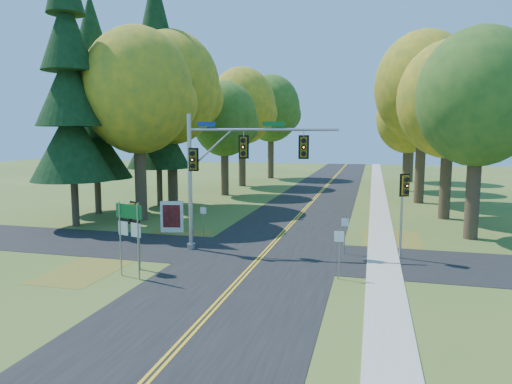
% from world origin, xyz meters
% --- Properties ---
extents(ground, '(160.00, 160.00, 0.00)m').
position_xyz_m(ground, '(0.00, 0.00, 0.00)').
color(ground, '#35561E').
rests_on(ground, ground).
extents(road_main, '(8.00, 160.00, 0.02)m').
position_xyz_m(road_main, '(0.00, 0.00, 0.01)').
color(road_main, black).
rests_on(road_main, ground).
extents(road_cross, '(60.00, 6.00, 0.02)m').
position_xyz_m(road_cross, '(0.00, 2.00, 0.01)').
color(road_cross, black).
rests_on(road_cross, ground).
extents(centerline_left, '(0.10, 160.00, 0.01)m').
position_xyz_m(centerline_left, '(-0.10, 0.00, 0.03)').
color(centerline_left, gold).
rests_on(centerline_left, road_main).
extents(centerline_right, '(0.10, 160.00, 0.01)m').
position_xyz_m(centerline_right, '(0.10, 0.00, 0.03)').
color(centerline_right, gold).
rests_on(centerline_right, road_main).
extents(sidewalk_east, '(1.60, 160.00, 0.06)m').
position_xyz_m(sidewalk_east, '(6.20, 0.00, 0.03)').
color(sidewalk_east, '#9E998E').
rests_on(sidewalk_east, ground).
extents(leaf_patch_w_near, '(4.00, 6.00, 0.00)m').
position_xyz_m(leaf_patch_w_near, '(-6.50, 4.00, 0.01)').
color(leaf_patch_w_near, olive).
rests_on(leaf_patch_w_near, ground).
extents(leaf_patch_e, '(3.50, 8.00, 0.00)m').
position_xyz_m(leaf_patch_e, '(6.80, 6.00, 0.01)').
color(leaf_patch_e, olive).
rests_on(leaf_patch_e, ground).
extents(leaf_patch_w_far, '(3.00, 5.00, 0.00)m').
position_xyz_m(leaf_patch_w_far, '(-7.50, -3.00, 0.01)').
color(leaf_patch_w_far, olive).
rests_on(leaf_patch_w_far, ground).
extents(tree_w_a, '(8.00, 8.00, 14.15)m').
position_xyz_m(tree_w_a, '(-11.13, 9.38, 9.49)').
color(tree_w_a, '#38281C').
rests_on(tree_w_a, ground).
extents(tree_e_a, '(7.20, 7.20, 12.73)m').
position_xyz_m(tree_e_a, '(11.57, 8.77, 8.53)').
color(tree_e_a, '#38281C').
rests_on(tree_e_a, ground).
extents(tree_w_b, '(8.60, 8.60, 15.38)m').
position_xyz_m(tree_w_b, '(-11.72, 16.29, 10.37)').
color(tree_w_b, '#38281C').
rests_on(tree_w_b, ground).
extents(tree_e_b, '(7.60, 7.60, 13.33)m').
position_xyz_m(tree_e_b, '(10.97, 15.58, 8.90)').
color(tree_e_b, '#38281C').
rests_on(tree_e_b, ground).
extents(tree_w_c, '(6.80, 6.80, 11.91)m').
position_xyz_m(tree_w_c, '(-9.54, 24.47, 7.94)').
color(tree_w_c, '#38281C').
rests_on(tree_w_c, ground).
extents(tree_e_c, '(8.80, 8.80, 15.79)m').
position_xyz_m(tree_e_c, '(9.88, 23.69, 10.66)').
color(tree_e_c, '#38281C').
rests_on(tree_e_c, ground).
extents(tree_w_d, '(8.20, 8.20, 14.56)m').
position_xyz_m(tree_w_d, '(-10.13, 33.18, 9.78)').
color(tree_w_d, '#38281C').
rests_on(tree_w_d, ground).
extents(tree_e_d, '(7.00, 7.00, 12.32)m').
position_xyz_m(tree_e_d, '(9.26, 32.87, 8.24)').
color(tree_e_d, '#38281C').
rests_on(tree_e_d, ground).
extents(tree_w_e, '(8.40, 8.40, 14.97)m').
position_xyz_m(tree_w_e, '(-8.92, 44.09, 10.07)').
color(tree_w_e, '#38281C').
rests_on(tree_w_e, ground).
extents(tree_e_e, '(7.80, 7.80, 13.74)m').
position_xyz_m(tree_e_e, '(10.47, 43.58, 9.19)').
color(tree_e_e, '#38281C').
rests_on(tree_e_e, ground).
extents(pine_a, '(5.60, 5.60, 19.48)m').
position_xyz_m(pine_a, '(-14.50, 6.00, 9.18)').
color(pine_a, '#38281C').
rests_on(pine_a, ground).
extents(pine_b, '(5.60, 5.60, 17.31)m').
position_xyz_m(pine_b, '(-16.00, 11.00, 8.16)').
color(pine_b, '#38281C').
rests_on(pine_b, ground).
extents(pine_c, '(5.60, 5.60, 20.56)m').
position_xyz_m(pine_c, '(-13.00, 16.00, 9.69)').
color(pine_c, '#38281C').
rests_on(pine_c, ground).
extents(traffic_mast, '(8.21, 1.60, 7.50)m').
position_xyz_m(traffic_mast, '(-2.18, 2.22, 4.82)').
color(traffic_mast, '#9C9EA5').
rests_on(traffic_mast, ground).
extents(east_signal_pole, '(0.49, 0.59, 4.43)m').
position_xyz_m(east_signal_pole, '(7.11, 2.71, 3.36)').
color(east_signal_pole, '#95989D').
rests_on(east_signal_pole, ground).
extents(ped_signal_pole, '(0.49, 0.60, 3.30)m').
position_xyz_m(ped_signal_pole, '(-5.17, -2.44, 2.46)').
color(ped_signal_pole, gray).
rests_on(ped_signal_pole, ground).
extents(route_sign_cluster, '(1.53, 0.53, 3.41)m').
position_xyz_m(route_sign_cluster, '(-4.85, -3.48, 2.40)').
color(route_sign_cluster, gray).
rests_on(route_sign_cluster, ground).
extents(info_kiosk, '(1.49, 0.49, 2.05)m').
position_xyz_m(info_kiosk, '(-7.13, 5.84, 1.02)').
color(info_kiosk, silver).
rests_on(info_kiosk, ground).
extents(reg_sign_e_north, '(0.39, 0.07, 2.01)m').
position_xyz_m(reg_sign_e_north, '(4.20, 3.02, 1.38)').
color(reg_sign_e_north, gray).
rests_on(reg_sign_e_north, ground).
extents(reg_sign_e_south, '(0.43, 0.06, 2.24)m').
position_xyz_m(reg_sign_e_south, '(4.20, -1.39, 1.53)').
color(reg_sign_e_south, gray).
rests_on(reg_sign_e_south, ground).
extents(reg_sign_w, '(0.38, 0.06, 1.97)m').
position_xyz_m(reg_sign_w, '(-4.58, 4.94, 1.35)').
color(reg_sign_w, gray).
rests_on(reg_sign_w, ground).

